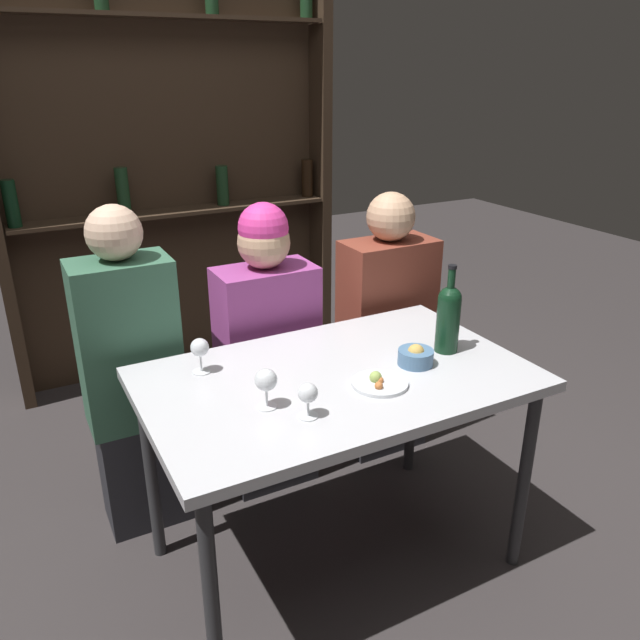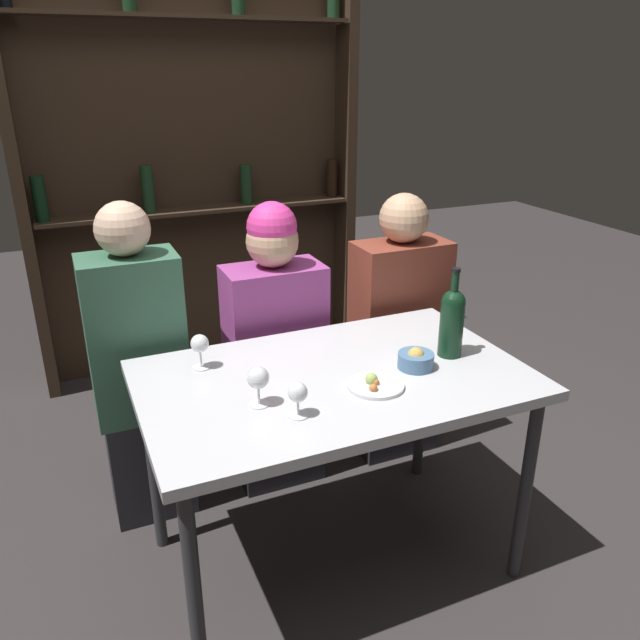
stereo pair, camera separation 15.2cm
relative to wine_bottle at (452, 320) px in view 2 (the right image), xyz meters
name	(u,v)px [view 2 (the right image)]	position (x,y,z in m)	size (l,w,h in m)	color
ground_plane	(332,557)	(-0.43, 0.02, -0.89)	(10.00, 10.00, 0.00)	#332D2D
dining_table	(334,394)	(-0.43, 0.02, -0.20)	(1.25, 0.78, 0.76)	silver
wine_rack_wall	(196,181)	(-0.43, 1.88, 0.20)	(1.86, 0.21, 2.18)	#38281C
wine_bottle	(452,320)	(0.00, 0.00, 0.00)	(0.08, 0.08, 0.32)	black
wine_glass_0	(298,394)	(-0.63, -0.17, -0.06)	(0.06, 0.06, 0.11)	silver
wine_glass_1	(258,379)	(-0.72, -0.07, -0.05)	(0.07, 0.07, 0.12)	silver
wine_glass_2	(200,345)	(-0.82, 0.24, -0.05)	(0.06, 0.06, 0.12)	silver
food_plate_0	(375,385)	(-0.35, -0.11, -0.12)	(0.18, 0.18, 0.04)	silver
snack_bowl	(416,360)	(-0.16, -0.04, -0.10)	(0.12, 0.12, 0.07)	#4C7299
seated_person_left	(140,376)	(-0.98, 0.58, -0.29)	(0.35, 0.22, 1.27)	#26262B
seated_person_center	(276,354)	(-0.44, 0.58, -0.30)	(0.39, 0.22, 1.23)	#26262B
seated_person_right	(398,337)	(0.14, 0.58, -0.32)	(0.40, 0.22, 1.21)	#26262B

